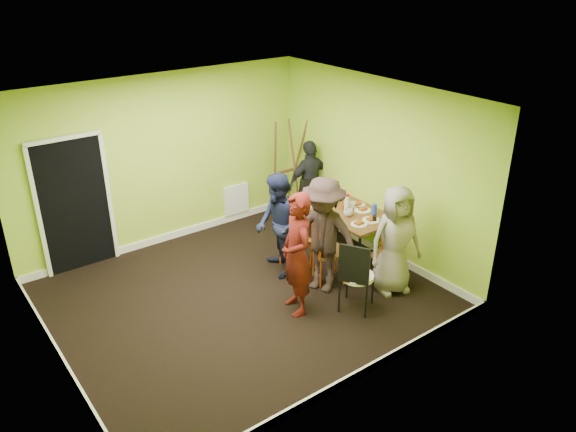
# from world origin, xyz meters

# --- Properties ---
(ground) EXTENTS (5.00, 5.00, 0.00)m
(ground) POSITION_xyz_m (0.00, 0.00, 0.00)
(ground) COLOR black
(ground) RESTS_ON ground
(room_walls) EXTENTS (5.04, 4.54, 2.82)m
(room_walls) POSITION_xyz_m (-0.02, 0.04, 0.99)
(room_walls) COLOR #A9C332
(room_walls) RESTS_ON ground
(dining_table) EXTENTS (0.90, 1.50, 0.75)m
(dining_table) POSITION_xyz_m (2.05, 0.08, 0.70)
(dining_table) COLOR black
(dining_table) RESTS_ON ground
(chair_left_far) EXTENTS (0.46, 0.46, 0.98)m
(chair_left_far) POSITION_xyz_m (1.05, 0.25, 0.55)
(chair_left_far) COLOR #D04713
(chair_left_far) RESTS_ON ground
(chair_left_near) EXTENTS (0.54, 0.54, 1.01)m
(chair_left_near) POSITION_xyz_m (1.20, -0.35, 0.57)
(chair_left_near) COLOR #D04713
(chair_left_near) RESTS_ON ground
(chair_back_end) EXTENTS (0.44, 0.50, 0.90)m
(chair_back_end) POSITION_xyz_m (2.23, 1.18, 0.63)
(chair_back_end) COLOR #D04713
(chair_back_end) RESTS_ON ground
(chair_front_end) EXTENTS (0.43, 0.43, 0.85)m
(chair_front_end) POSITION_xyz_m (1.89, -0.95, 0.48)
(chair_front_end) COLOR #D04713
(chair_front_end) RESTS_ON ground
(chair_bentwood) EXTENTS (0.56, 0.56, 1.05)m
(chair_bentwood) POSITION_xyz_m (1.04, -1.20, 0.58)
(chair_bentwood) COLOR black
(chair_bentwood) RESTS_ON ground
(easel) EXTENTS (0.75, 0.70, 1.87)m
(easel) POSITION_xyz_m (2.17, 1.81, 0.92)
(easel) COLOR brown
(easel) RESTS_ON ground
(plate_near_left) EXTENTS (0.23, 0.23, 0.01)m
(plate_near_left) POSITION_xyz_m (1.77, 0.53, 0.76)
(plate_near_left) COLOR white
(plate_near_left) RESTS_ON dining_table
(plate_near_right) EXTENTS (0.25, 0.25, 0.01)m
(plate_near_right) POSITION_xyz_m (1.84, -0.39, 0.76)
(plate_near_right) COLOR white
(plate_near_right) RESTS_ON dining_table
(plate_far_back) EXTENTS (0.27, 0.27, 0.01)m
(plate_far_back) POSITION_xyz_m (2.10, 0.61, 0.76)
(plate_far_back) COLOR white
(plate_far_back) RESTS_ON dining_table
(plate_far_front) EXTENTS (0.27, 0.27, 0.01)m
(plate_far_front) POSITION_xyz_m (2.09, -0.39, 0.76)
(plate_far_front) COLOR white
(plate_far_front) RESTS_ON dining_table
(plate_wall_back) EXTENTS (0.26, 0.26, 0.01)m
(plate_wall_back) POSITION_xyz_m (2.31, 0.15, 0.76)
(plate_wall_back) COLOR white
(plate_wall_back) RESTS_ON dining_table
(plate_wall_front) EXTENTS (0.26, 0.26, 0.01)m
(plate_wall_front) POSITION_xyz_m (2.24, -0.05, 0.76)
(plate_wall_front) COLOR white
(plate_wall_front) RESTS_ON dining_table
(thermos) EXTENTS (0.07, 0.07, 0.23)m
(thermos) POSITION_xyz_m (2.06, 0.13, 0.87)
(thermos) COLOR white
(thermos) RESTS_ON dining_table
(blue_bottle) EXTENTS (0.07, 0.07, 0.18)m
(blue_bottle) POSITION_xyz_m (2.27, -0.28, 0.84)
(blue_bottle) COLOR blue
(blue_bottle) RESTS_ON dining_table
(orange_bottle) EXTENTS (0.04, 0.04, 0.07)m
(orange_bottle) POSITION_xyz_m (2.03, 0.19, 0.79)
(orange_bottle) COLOR #D04713
(orange_bottle) RESTS_ON dining_table
(glass_mid) EXTENTS (0.07, 0.07, 0.10)m
(glass_mid) POSITION_xyz_m (1.88, 0.36, 0.80)
(glass_mid) COLOR black
(glass_mid) RESTS_ON dining_table
(glass_back) EXTENTS (0.07, 0.07, 0.08)m
(glass_back) POSITION_xyz_m (2.22, 0.46, 0.79)
(glass_back) COLOR black
(glass_back) RESTS_ON dining_table
(glass_front) EXTENTS (0.06, 0.06, 0.09)m
(glass_front) POSITION_xyz_m (2.11, -0.44, 0.79)
(glass_front) COLOR black
(glass_front) RESTS_ON dining_table
(cup_a) EXTENTS (0.14, 0.14, 0.11)m
(cup_a) POSITION_xyz_m (1.92, -0.06, 0.80)
(cup_a) COLOR white
(cup_a) RESTS_ON dining_table
(cup_b) EXTENTS (0.11, 0.11, 0.10)m
(cup_b) POSITION_xyz_m (2.16, 0.11, 0.80)
(cup_b) COLOR white
(cup_b) RESTS_ON dining_table
(person_standing) EXTENTS (0.55, 0.71, 1.71)m
(person_standing) POSITION_xyz_m (0.42, -0.71, 0.85)
(person_standing) COLOR #4E100D
(person_standing) RESTS_ON ground
(person_left_far) EXTENTS (0.82, 0.93, 1.58)m
(person_left_far) POSITION_xyz_m (0.80, 0.24, 0.79)
(person_left_far) COLOR #161B39
(person_left_far) RESTS_ON ground
(person_left_near) EXTENTS (1.02, 1.26, 1.71)m
(person_left_near) POSITION_xyz_m (1.04, -0.50, 0.85)
(person_left_near) COLOR black
(person_left_near) RESTS_ON ground
(person_back_end) EXTENTS (0.92, 0.44, 1.53)m
(person_back_end) POSITION_xyz_m (2.29, 1.33, 0.77)
(person_back_end) COLOR black
(person_back_end) RESTS_ON ground
(person_front_end) EXTENTS (0.89, 0.70, 1.59)m
(person_front_end) POSITION_xyz_m (1.84, -1.12, 0.80)
(person_front_end) COLOR gray
(person_front_end) RESTS_ON ground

